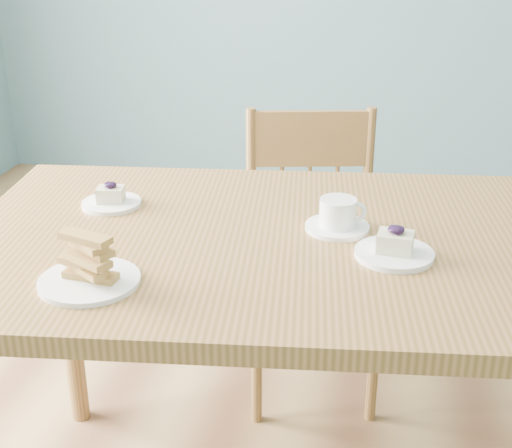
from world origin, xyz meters
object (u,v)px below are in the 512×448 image
(coffee_cup, at_px, (338,217))
(biscotti_plate, at_px, (88,267))
(dining_chair, at_px, (311,257))
(cheesecake_plate_far, at_px, (111,200))
(dining_table, at_px, (307,270))
(cheesecake_plate_near, at_px, (395,249))

(coffee_cup, relative_size, biscotti_plate, 0.74)
(dining_chair, distance_m, cheesecake_plate_far, 0.79)
(biscotti_plate, bearing_deg, dining_table, 37.20)
(dining_chair, distance_m, coffee_cup, 0.71)
(dining_chair, relative_size, cheesecake_plate_near, 5.63)
(cheesecake_plate_near, relative_size, cheesecake_plate_far, 1.14)
(coffee_cup, bearing_deg, biscotti_plate, -155.63)
(dining_table, height_order, cheesecake_plate_far, cheesecake_plate_far)
(cheesecake_plate_near, bearing_deg, coffee_cup, 136.50)
(dining_chair, bearing_deg, dining_table, -97.16)
(cheesecake_plate_far, xyz_separation_m, coffee_cup, (0.56, -0.04, 0.02))
(dining_table, relative_size, dining_chair, 1.76)
(cheesecake_plate_far, distance_m, coffee_cup, 0.56)
(cheesecake_plate_near, relative_size, coffee_cup, 1.13)
(dining_table, relative_size, cheesecake_plate_near, 9.92)
(cheesecake_plate_near, bearing_deg, dining_chair, 109.03)
(cheesecake_plate_near, height_order, biscotti_plate, biscotti_plate)
(coffee_cup, height_order, biscotti_plate, biscotti_plate)
(dining_table, bearing_deg, biscotti_plate, -149.02)
(dining_chair, xyz_separation_m, biscotti_plate, (-0.34, -0.93, 0.39))
(coffee_cup, xyz_separation_m, biscotti_plate, (-0.45, -0.35, 0.00))
(dining_chair, bearing_deg, cheesecake_plate_near, -82.89)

